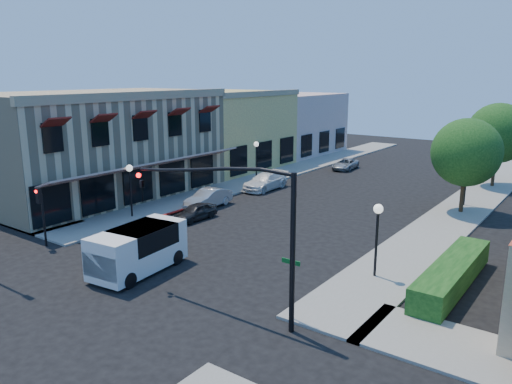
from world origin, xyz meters
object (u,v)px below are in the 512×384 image
Objects in this scene: signal_mast_arm at (245,216)px; parked_car_d at (345,164)px; parked_car_b at (208,198)px; street_name_sign at (291,279)px; parked_car_a at (196,212)px; lamppost_left_near at (130,177)px; secondary_signal at (41,206)px; lamppost_right_near at (378,222)px; street_tree_a at (466,153)px; parked_car_c at (265,181)px; lamppost_left_far at (256,151)px; lamppost_right_far at (467,169)px; white_van at (137,247)px; street_tree_b at (498,133)px.

signal_mast_arm reaches higher than parked_car_d.
parked_car_d is (1.40, 19.00, -0.13)m from parked_car_b.
parked_car_a is (-12.30, 7.97, -1.16)m from street_name_sign.
lamppost_left_near is (-14.36, 6.50, -1.35)m from signal_mast_arm.
secondary_signal is 0.93× the size of lamppost_right_near.
lamppost_left_near reaches higher than parked_car_a.
parked_car_b is (-15.00, -9.00, -3.54)m from street_tree_a.
lamppost_left_far is at bearing 139.51° from parked_car_c.
parked_car_b is (-1.40, 2.83, 0.11)m from parked_car_a.
lamppost_right_far is at bearing 53.86° from secondary_signal.
signal_mast_arm reaches higher than street_name_sign.
lamppost_right_near is (1.00, 5.80, 1.04)m from street_name_sign.
signal_mast_arm is at bearing -57.21° from parked_car_c.
lamppost_right_far reaches higher than secondary_signal.
lamppost_right_near is 0.90× the size of parked_car_b.
signal_mast_arm is 1.58× the size of white_van.
lamppost_left_far reaches higher than parked_car_b.
street_name_sign reaches higher than parked_car_c.
street_tree_b is 26.03m from parked_car_a.
lamppost_left_near is 9.71m from white_van.
street_tree_b is 1.38× the size of white_van.
white_van reaches higher than parked_car_a.
parked_car_c is at bearing 87.87° from parked_car_b.
parked_car_c is (0.06, 7.00, 0.02)m from parked_car_b.
street_tree_a is 1.82× the size of lamppost_right_near.
signal_mast_arm is at bearing -96.70° from lamppost_right_far.
street_tree_a is 20.00m from street_name_sign.
street_tree_b is 2.21× the size of parked_car_a.
white_van is at bearing -66.30° from parked_car_b.
street_name_sign is 17.05m from lamppost_left_near.
parked_car_d is at bearing 69.70° from lamppost_left_far.
parked_car_c reaches higher than parked_car_a.
street_name_sign is at bearing -72.77° from parked_car_d.
lamppost_right_near is at bearing 32.21° from white_van.
secondary_signal is 15.53m from street_name_sign.
street_tree_a reaches higher than parked_car_d.
parked_car_a is 3.16m from parked_car_b.
parked_car_b is (-14.70, -11.00, -2.08)m from lamppost_right_far.
parked_car_a is at bearing 147.06° from street_name_sign.
signal_mast_arm reaches higher than white_van.
street_tree_b is 1.97× the size of lamppost_right_far.
white_van is (-6.85, 0.52, -2.84)m from signal_mast_arm.
lamppost_left_far is at bearing 110.59° from white_van.
parked_car_b is 19.05m from parked_car_d.
white_van is at bearing -63.08° from parked_car_a.
lamppost_left_far is at bearing 140.53° from lamppost_right_near.
parked_car_a is at bearing 115.02° from white_van.
secondary_signal is 0.71× the size of parked_car_c.
signal_mast_arm is (-2.94, -30.50, -0.46)m from street_tree_b.
lamppost_right_far is (2.64, 22.50, -1.35)m from signal_mast_arm.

